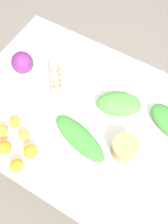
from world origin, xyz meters
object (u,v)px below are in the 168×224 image
orange_4 (1,131)px  orange_5 (17,166)px  paper_bag (125,148)px  cabbage_purple (22,63)px  egg_carton (58,78)px  orange_0 (31,152)px  greens_bunch_chard (119,104)px  orange_2 (24,135)px  greens_bunch_beet_tops (80,138)px  orange_3 (15,122)px  orange_1 (5,148)px

orange_4 → orange_5: size_ratio=1.03×
orange_5 → paper_bag: bearing=39.6°
cabbage_purple → egg_carton: bearing=8.1°
egg_carton → orange_0: egg_carton is taller
greens_bunch_chard → orange_2: greens_bunch_chard is taller
orange_4 → orange_5: bearing=-30.2°
greens_bunch_chard → orange_2: (-0.37, -0.45, -0.01)m
greens_bunch_chard → cabbage_purple: bearing=-174.8°
egg_carton → paper_bag: paper_bag is taller
paper_bag → orange_2: paper_bag is taller
greens_bunch_beet_tops → greens_bunch_chard: greens_bunch_chard is taller
orange_0 → paper_bag: bearing=32.3°
orange_3 → cabbage_purple: bearing=119.6°
orange_3 → orange_1: bearing=-72.6°
orange_1 → orange_3: (-0.05, 0.15, -0.01)m
paper_bag → orange_0: bearing=-147.7°
orange_0 → orange_4: 0.22m
greens_bunch_beet_tops → cabbage_purple: bearing=156.9°
cabbage_purple → orange_5: size_ratio=1.95×
orange_5 → orange_4: bearing=149.8°
paper_bag → orange_5: paper_bag is taller
greens_bunch_beet_tops → orange_2: size_ratio=5.75×
greens_bunch_beet_tops → orange_1: (-0.32, -0.26, 0.00)m
greens_bunch_chard → greens_bunch_beet_tops: bearing=-107.1°
egg_carton → greens_bunch_beet_tops: bearing=11.5°
greens_bunch_chard → orange_5: size_ratio=3.68×
orange_2 → orange_4: bearing=-160.0°
cabbage_purple → orange_1: bearing=-63.9°
orange_0 → orange_2: 0.11m
orange_2 → orange_3: 0.10m
greens_bunch_beet_tops → orange_5: 0.37m
greens_bunch_chard → orange_0: (-0.28, -0.51, -0.00)m
egg_carton → orange_4: bearing=-47.4°
greens_bunch_beet_tops → orange_0: (-0.19, -0.20, 0.01)m
orange_5 → orange_2: bearing=114.3°
greens_bunch_chard → orange_5: greens_bunch_chard is taller
egg_carton → orange_0: bearing=-22.0°
greens_bunch_beet_tops → orange_4: 0.45m
egg_carton → greens_bunch_beet_tops: 0.43m
paper_bag → orange_4: paper_bag is taller
cabbage_purple → orange_2: bearing=-53.1°
cabbage_purple → orange_5: 0.66m
orange_0 → orange_1: size_ratio=1.04×
egg_carton → greens_bunch_chard: (0.42, 0.03, -0.00)m
paper_bag → orange_3: (-0.62, -0.18, -0.02)m
orange_3 → orange_4: bearing=-110.8°
greens_bunch_chard → orange_0: size_ratio=3.34×
orange_2 → orange_3: bearing=157.8°
greens_bunch_beet_tops → orange_3: 0.39m
paper_bag → orange_5: size_ratio=2.03×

